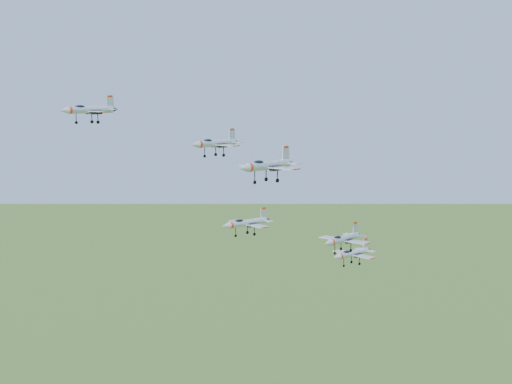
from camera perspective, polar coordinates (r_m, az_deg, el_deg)
jet_lead at (r=124.84m, az=-13.22°, el=6.43°), size 11.34×9.50×3.04m
jet_left_high at (r=125.08m, az=-3.30°, el=3.92°), size 11.36×9.60×3.06m
jet_right_high at (r=107.30m, az=0.86°, el=2.16°), size 12.38×10.52×3.36m
jet_left_low at (r=141.12m, az=-0.79°, el=-2.47°), size 12.35×10.28×3.30m
jet_right_low at (r=122.87m, az=6.95°, el=-3.74°), size 10.93×9.33×2.99m
jet_trail at (r=146.95m, az=7.69°, el=-4.88°), size 11.80×9.89×3.16m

